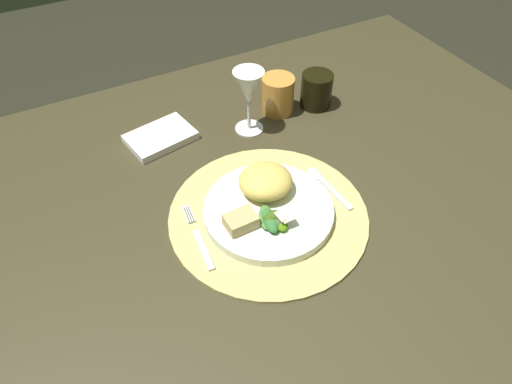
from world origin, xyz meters
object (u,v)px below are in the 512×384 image
Objects in this scene: spoon at (323,181)px; dinner_plate at (268,211)px; napkin at (161,137)px; wine_glass at (249,90)px; dark_tumbler at (316,90)px; amber_tumbler at (278,95)px; dining_table at (268,236)px; fork at (199,239)px.

dinner_plate is at bearing -170.43° from spoon.
napkin reaches higher than spoon.
wine_glass is 0.20m from dark_tumbler.
napkin is at bearing 175.13° from amber_tumbler.
dining_table is 0.33m from napkin.
dark_tumbler is (0.14, 0.24, 0.03)m from spoon.
napkin is (-0.24, 0.29, 0.00)m from spoon.
dinner_plate is 0.14m from fork.
napkin reaches higher than fork.
dining_table is 17.76× the size of dark_tumbler.
spoon is 0.91× the size of wine_glass.
spoon is at bearing 4.16° from fork.
napkin is 0.95× the size of wine_glass.
napkin is (-0.10, 0.31, -0.01)m from dinner_plate.
napkin reaches higher than dining_table.
napkin is 1.60× the size of amber_tumbler.
dark_tumbler reaches higher than dining_table.
dining_table is 0.12m from dinner_plate.
amber_tumbler is (0.29, -0.02, 0.04)m from napkin.
amber_tumbler is (0.09, 0.03, -0.06)m from wine_glass.
wine_glass is at bearing -160.54° from amber_tumbler.
dark_tumbler is at bearing 42.35° from dining_table.
wine_glass is (0.23, 0.25, 0.10)m from fork.
dinner_plate is at bearing -71.53° from napkin.
dining_table is 9.83× the size of wine_glass.
spoon is (0.12, -0.00, 0.11)m from dining_table.
wine_glass is at bearing -16.51° from napkin.
dark_tumbler is at bearing 3.30° from wine_glass.
dark_tumbler is (0.42, 0.26, 0.03)m from fork.
spoon is 0.38m from napkin.
wine_glass is (0.19, -0.06, 0.10)m from napkin.
dining_table is 10.84× the size of spoon.
napkin is at bearing 108.47° from dinner_plate.
dining_table is 0.19m from fork.
amber_tumbler is at bearing -4.87° from napkin.
dining_table is 0.16m from spoon.
dining_table is 0.31m from wine_glass.
fork is 1.06× the size of wine_glass.
amber_tumbler is at bearing 19.46° from wine_glass.
napkin is at bearing 173.02° from dark_tumbler.
fork is 0.35m from wine_glass.
fork is at bearing 178.71° from dinner_plate.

